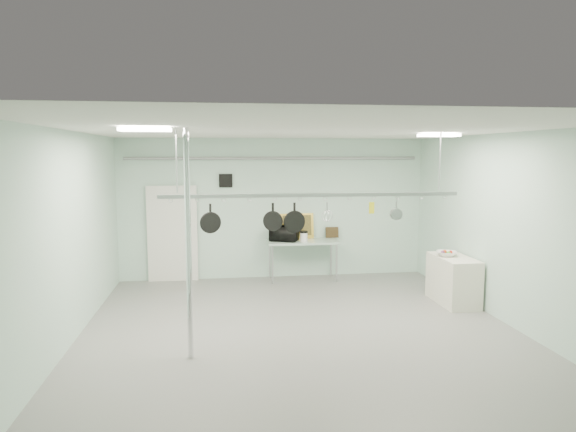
{
  "coord_description": "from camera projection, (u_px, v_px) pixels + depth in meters",
  "views": [
    {
      "loc": [
        -1.3,
        -7.65,
        2.85
      ],
      "look_at": [
        -0.1,
        1.0,
        1.79
      ],
      "focal_mm": 32.0,
      "sensor_mm": 36.0,
      "label": 1
    }
  ],
  "objects": [
    {
      "name": "skillet_mid",
      "position": [
        273.0,
        216.0,
        8.06
      ],
      "size": [
        0.32,
        0.17,
        0.43
      ],
      "primitive_type": null,
      "rotation": [
        0.0,
        0.0,
        -0.37
      ],
      "color": "black",
      "rests_on": "pot_rack"
    },
    {
      "name": "back_wall",
      "position": [
        274.0,
        208.0,
        11.78
      ],
      "size": [
        7.0,
        0.02,
        3.2
      ],
      "primitive_type": "cube",
      "color": "#ACCEC1",
      "rests_on": "floor"
    },
    {
      "name": "floor",
      "position": [
        303.0,
        336.0,
        8.05
      ],
      "size": [
        8.0,
        8.0,
        0.0
      ],
      "primitive_type": "plane",
      "color": "gray",
      "rests_on": "ground"
    },
    {
      "name": "microwave",
      "position": [
        284.0,
        233.0,
        11.51
      ],
      "size": [
        0.72,
        0.62,
        0.33
      ],
      "primitive_type": "imported",
      "rotation": [
        0.0,
        0.0,
        2.73
      ],
      "color": "black",
      "rests_on": "prep_table"
    },
    {
      "name": "painting_small",
      "position": [
        332.0,
        232.0,
        11.94
      ],
      "size": [
        0.3,
        0.08,
        0.25
      ],
      "primitive_type": "cube",
      "rotation": [
        -0.17,
        0.0,
        -0.01
      ],
      "color": "#352712",
      "rests_on": "prep_table"
    },
    {
      "name": "chrome_pole",
      "position": [
        188.0,
        245.0,
        7.03
      ],
      "size": [
        0.08,
        0.08,
        3.2
      ],
      "primitive_type": "cylinder",
      "color": "silver",
      "rests_on": "floor"
    },
    {
      "name": "whisk",
      "position": [
        327.0,
        213.0,
        8.17
      ],
      "size": [
        0.22,
        0.22,
        0.36
      ],
      "primitive_type": null,
      "rotation": [
        0.0,
        0.0,
        0.3
      ],
      "color": "#B4B5B9",
      "rests_on": "pot_rack"
    },
    {
      "name": "wall_vent",
      "position": [
        226.0,
        181.0,
        11.53
      ],
      "size": [
        0.3,
        0.04,
        0.3
      ],
      "primitive_type": "cube",
      "color": "black",
      "rests_on": "back_wall"
    },
    {
      "name": "door",
      "position": [
        173.0,
        235.0,
        11.48
      ],
      "size": [
        1.1,
        0.1,
        2.2
      ],
      "primitive_type": "cube",
      "color": "silver",
      "rests_on": "floor"
    },
    {
      "name": "light_panel_left",
      "position": [
        145.0,
        129.0,
        6.58
      ],
      "size": [
        0.65,
        0.3,
        0.05
      ],
      "primitive_type": "cube",
      "color": "white",
      "rests_on": "ceiling"
    },
    {
      "name": "coffee_canister",
      "position": [
        304.0,
        237.0,
        11.41
      ],
      "size": [
        0.18,
        0.18,
        0.2
      ],
      "primitive_type": "cylinder",
      "rotation": [
        0.0,
        0.0,
        -0.12
      ],
      "color": "silver",
      "rests_on": "prep_table"
    },
    {
      "name": "prep_table",
      "position": [
        303.0,
        244.0,
        11.57
      ],
      "size": [
        1.6,
        0.7,
        0.91
      ],
      "color": "#9DB9A7",
      "rests_on": "floor"
    },
    {
      "name": "saucepan",
      "position": [
        396.0,
        211.0,
        8.33
      ],
      "size": [
        0.2,
        0.14,
        0.32
      ],
      "primitive_type": null,
      "rotation": [
        0.0,
        0.0,
        -0.18
      ],
      "color": "silver",
      "rests_on": "pot_rack"
    },
    {
      "name": "skillet_left",
      "position": [
        210.0,
        218.0,
        7.92
      ],
      "size": [
        0.33,
        0.15,
        0.44
      ],
      "primitive_type": null,
      "rotation": [
        0.0,
        0.0,
        0.27
      ],
      "color": "black",
      "rests_on": "pot_rack"
    },
    {
      "name": "side_cabinet",
      "position": [
        453.0,
        280.0,
        9.8
      ],
      "size": [
        0.6,
        1.2,
        0.9
      ],
      "primitive_type": "cube",
      "color": "silver",
      "rests_on": "floor"
    },
    {
      "name": "conduit_pipe",
      "position": [
        275.0,
        158.0,
        11.55
      ],
      "size": [
        6.6,
        0.07,
        0.07
      ],
      "primitive_type": "cylinder",
      "rotation": [
        0.0,
        1.57,
        0.0
      ],
      "color": "gray",
      "rests_on": "back_wall"
    },
    {
      "name": "fruit_cluster",
      "position": [
        447.0,
        252.0,
        9.81
      ],
      "size": [
        0.24,
        0.24,
        0.09
      ],
      "primitive_type": null,
      "color": "#B31B10",
      "rests_on": "fruit_bowl"
    },
    {
      "name": "light_panel_right",
      "position": [
        439.0,
        135.0,
        8.58
      ],
      "size": [
        0.65,
        0.3,
        0.05
      ],
      "primitive_type": "cube",
      "color": "white",
      "rests_on": "ceiling"
    },
    {
      "name": "skillet_right",
      "position": [
        294.0,
        218.0,
        8.11
      ],
      "size": [
        0.36,
        0.12,
        0.49
      ],
      "primitive_type": null,
      "rotation": [
        0.0,
        0.0,
        0.16
      ],
      "color": "black",
      "rests_on": "pot_rack"
    },
    {
      "name": "fruit_bowl",
      "position": [
        447.0,
        254.0,
        9.82
      ],
      "size": [
        0.5,
        0.5,
        0.09
      ],
      "primitive_type": "imported",
      "rotation": [
        0.0,
        0.0,
        -0.38
      ],
      "color": "silver",
      "rests_on": "side_cabinet"
    },
    {
      "name": "painting_large",
      "position": [
        297.0,
        226.0,
        11.81
      ],
      "size": [
        0.79,
        0.18,
        0.58
      ],
      "primitive_type": "cube",
      "rotation": [
        -0.14,
        0.0,
        0.06
      ],
      "color": "gold",
      "rests_on": "prep_table"
    },
    {
      "name": "ceiling",
      "position": [
        304.0,
        131.0,
        7.66
      ],
      "size": [
        7.0,
        8.0,
        0.02
      ],
      "primitive_type": "cube",
      "color": "silver",
      "rests_on": "back_wall"
    },
    {
      "name": "right_wall",
      "position": [
        515.0,
        231.0,
        8.33
      ],
      "size": [
        0.02,
        8.0,
        3.2
      ],
      "primitive_type": "cube",
      "color": "#ACCEC1",
      "rests_on": "floor"
    },
    {
      "name": "pot_rack",
      "position": [
        313.0,
        193.0,
        8.1
      ],
      "size": [
        4.8,
        0.06,
        1.0
      ],
      "color": "#B7B7BC",
      "rests_on": "ceiling"
    },
    {
      "name": "grater",
      "position": [
        372.0,
        208.0,
        8.26
      ],
      "size": [
        0.08,
        0.02,
        0.21
      ],
      "primitive_type": null,
      "rotation": [
        0.0,
        0.0,
        -0.01
      ],
      "color": "yellow",
      "rests_on": "pot_rack"
    }
  ]
}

